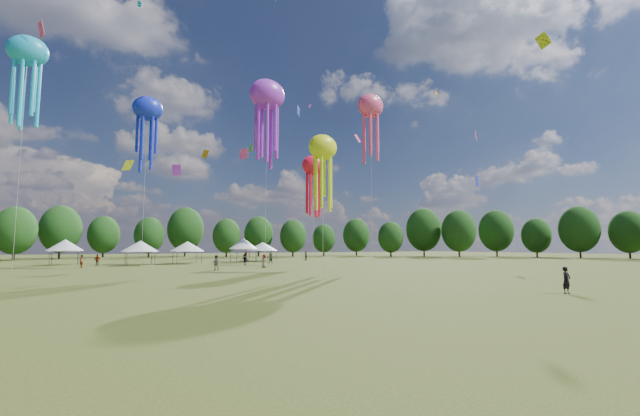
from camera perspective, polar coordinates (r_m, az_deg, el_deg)
ground at (r=22.35m, az=19.59°, el=-12.22°), size 300.00×300.00×0.00m
observer_main at (r=27.98m, az=31.50°, el=-8.70°), size 0.60×0.41×1.56m
spectator_near at (r=48.45m, az=-14.53°, el=-7.51°), size 0.98×0.85×1.73m
spectators_far at (r=65.40m, az=-10.81°, el=-7.02°), size 38.06×21.89×1.75m
festival_tents at (r=70.80m, az=-18.04°, el=-5.08°), size 37.04×11.94×4.19m
show_kites at (r=61.68m, az=-6.56°, el=12.36°), size 54.32×23.73×30.15m
small_kites at (r=64.04m, az=-12.91°, el=18.10°), size 72.56×53.80×46.85m
treeline at (r=78.37m, az=-19.77°, el=-2.35°), size 201.57×95.24×13.43m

